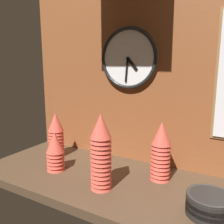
# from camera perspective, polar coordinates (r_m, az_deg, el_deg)

# --- Properties ---
(ground_plane) EXTENTS (1.60, 0.56, 0.04)m
(ground_plane) POSITION_cam_1_polar(r_m,az_deg,el_deg) (1.13, 6.27, -17.75)
(ground_plane) COLOR #4C3826
(wall_tiled_back) EXTENTS (1.60, 0.03, 1.05)m
(wall_tiled_back) POSITION_cam_1_polar(r_m,az_deg,el_deg) (1.24, 11.77, 10.99)
(wall_tiled_back) COLOR brown
(wall_tiled_back) RESTS_ON ground_plane
(cup_stack_center) EXTENTS (0.09, 0.09, 0.33)m
(cup_stack_center) POSITION_cam_1_polar(r_m,az_deg,el_deg) (1.01, -2.69, -9.57)
(cup_stack_center) COLOR #DB4C3D
(cup_stack_center) RESTS_ON ground_plane
(cup_stack_far_left) EXTENTS (0.09, 0.09, 0.26)m
(cup_stack_far_left) POSITION_cam_1_polar(r_m,az_deg,el_deg) (1.42, -13.32, -5.37)
(cup_stack_far_left) COLOR #DB4C3D
(cup_stack_far_left) RESTS_ON ground_plane
(cup_stack_center_right) EXTENTS (0.09, 0.09, 0.27)m
(cup_stack_center_right) POSITION_cam_1_polar(r_m,az_deg,el_deg) (1.12, 11.66, -9.25)
(cup_stack_center_right) COLOR #DB4C3D
(cup_stack_center_right) RESTS_ON ground_plane
(cup_stack_left) EXTENTS (0.09, 0.09, 0.20)m
(cup_stack_left) POSITION_cam_1_polar(r_m,az_deg,el_deg) (1.24, -13.51, -9.15)
(cup_stack_left) COLOR #DB4C3D
(cup_stack_left) RESTS_ON ground_plane
(bowl_stack_right) EXTENTS (0.16, 0.16, 0.08)m
(bowl_stack_right) POSITION_cam_1_polar(r_m,az_deg,el_deg) (0.96, 22.34, -19.78)
(bowl_stack_right) COLOR black
(bowl_stack_right) RESTS_ON ground_plane
(wall_clock) EXTENTS (0.32, 0.03, 0.32)m
(wall_clock) POSITION_cam_1_polar(r_m,az_deg,el_deg) (1.27, 3.97, 12.75)
(wall_clock) COLOR white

